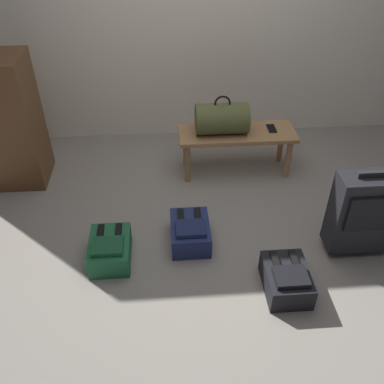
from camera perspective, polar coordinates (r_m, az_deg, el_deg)
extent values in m
plane|color=gray|center=(3.25, 2.65, -5.61)|extent=(6.60, 6.60, 0.00)
cube|color=#A87A4C|center=(3.72, 6.07, 7.79)|extent=(1.00, 0.36, 0.04)
cylinder|color=#A87A4C|center=(3.67, -0.60, 3.85)|extent=(0.05, 0.05, 0.37)
cylinder|color=#A87A4C|center=(3.82, 12.72, 4.31)|extent=(0.05, 0.05, 0.37)
cylinder|color=#A87A4C|center=(3.89, -0.86, 5.98)|extent=(0.05, 0.05, 0.37)
cylinder|color=#A87A4C|center=(4.03, 11.80, 6.35)|extent=(0.05, 0.05, 0.37)
cylinder|color=#51562D|center=(3.63, 4.00, 9.76)|extent=(0.44, 0.26, 0.26)
torus|color=black|center=(3.57, 4.10, 11.74)|extent=(0.14, 0.02, 0.14)
cube|color=black|center=(3.80, 10.58, 8.35)|extent=(0.07, 0.14, 0.01)
cube|color=black|center=(3.80, 10.59, 8.41)|extent=(0.06, 0.13, 0.00)
cube|color=black|center=(3.14, 22.09, -2.47)|extent=(0.46, 0.20, 0.59)
cube|color=black|center=(3.02, 23.20, -2.77)|extent=(0.36, 0.02, 0.27)
cube|color=#262628|center=(2.96, 23.51, 2.22)|extent=(0.26, 0.03, 0.04)
cylinder|color=black|center=(3.33, 17.87, -6.10)|extent=(0.02, 0.05, 0.05)
cylinder|color=black|center=(3.45, 22.82, -5.63)|extent=(0.02, 0.05, 0.05)
cube|color=#1E6038|center=(3.06, -10.90, -7.63)|extent=(0.28, 0.38, 0.17)
cube|color=#184D2C|center=(2.95, -11.23, -7.14)|extent=(0.21, 0.17, 0.04)
cube|color=black|center=(3.06, -12.19, -5.52)|extent=(0.04, 0.19, 0.02)
cube|color=black|center=(3.04, -9.83, -5.45)|extent=(0.04, 0.19, 0.02)
cube|color=black|center=(2.89, 12.47, -11.37)|extent=(0.28, 0.38, 0.17)
cube|color=black|center=(2.78, 13.10, -11.00)|extent=(0.21, 0.17, 0.04)
cube|color=black|center=(2.85, 11.17, -9.24)|extent=(0.04, 0.19, 0.02)
cube|color=black|center=(2.88, 13.62, -9.02)|extent=(0.04, 0.19, 0.02)
cube|color=navy|center=(3.14, -0.25, -5.47)|extent=(0.28, 0.38, 0.17)
cube|color=#182045|center=(3.02, -0.16, -4.91)|extent=(0.21, 0.17, 0.04)
cube|color=black|center=(3.12, -1.50, -3.42)|extent=(0.04, 0.19, 0.02)
cube|color=black|center=(3.12, 0.81, -3.31)|extent=(0.04, 0.19, 0.02)
cube|color=brown|center=(3.85, -24.01, 8.48)|extent=(0.56, 0.44, 1.10)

